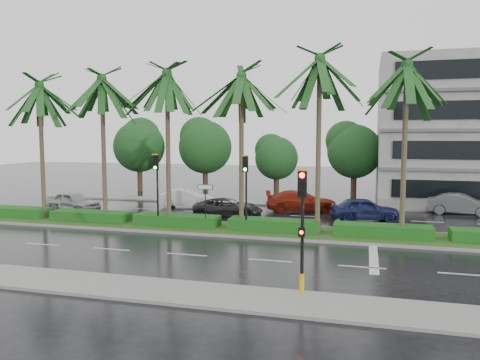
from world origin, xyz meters
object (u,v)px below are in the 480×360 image
(signal_median_left, at_px, (157,179))
(car_darkgrey, at_px, (228,208))
(car_red, at_px, (301,201))
(car_grey, at_px, (461,204))
(signal_near, at_px, (302,226))
(street_sign, at_px, (205,195))
(car_white, at_px, (186,198))
(car_blue, at_px, (364,209))
(car_silver, at_px, (73,202))

(signal_median_left, relative_size, car_darkgrey, 0.92)
(car_red, distance_m, car_grey, 11.21)
(signal_near, distance_m, street_sign, 12.11)
(signal_near, bearing_deg, signal_median_left, 135.91)
(car_white, height_order, car_red, car_red)
(car_darkgrey, distance_m, car_grey, 16.51)
(signal_near, relative_size, car_grey, 0.96)
(signal_median_left, bearing_deg, car_blue, 27.29)
(car_red, bearing_deg, signal_near, 174.42)
(car_darkgrey, bearing_deg, car_silver, 82.88)
(car_red, bearing_deg, car_white, 77.96)
(car_darkgrey, bearing_deg, car_grey, -80.99)
(signal_near, bearing_deg, car_red, 97.75)
(signal_near, bearing_deg, car_white, 122.33)
(signal_near, height_order, car_red, signal_near)
(car_darkgrey, bearing_deg, car_red, -59.37)
(car_darkgrey, bearing_deg, signal_median_left, 138.10)
(street_sign, relative_size, car_silver, 0.60)
(street_sign, bearing_deg, car_darkgrey, 90.00)
(car_blue, bearing_deg, car_darkgrey, 86.11)
(car_blue, xyz_separation_m, car_grey, (6.61, 4.01, -0.01))
(signal_near, distance_m, signal_median_left, 13.93)
(street_sign, height_order, car_darkgrey, street_sign)
(signal_median_left, xyz_separation_m, street_sign, (3.00, 0.18, -0.87))
(signal_near, xyz_separation_m, car_grey, (8.61, 19.89, -1.76))
(signal_near, bearing_deg, car_darkgrey, 115.75)
(signal_median_left, height_order, car_red, signal_median_left)
(street_sign, distance_m, car_silver, 12.49)
(car_darkgrey, xyz_separation_m, car_red, (4.50, 3.86, 0.11))
(signal_near, height_order, car_silver, signal_near)
(street_sign, height_order, car_red, street_sign)
(street_sign, bearing_deg, car_blue, 33.73)
(car_red, bearing_deg, car_silver, 92.02)
(signal_median_left, height_order, street_sign, signal_median_left)
(signal_median_left, xyz_separation_m, car_blue, (12.00, 6.19, -2.24))
(signal_near, bearing_deg, car_silver, 143.39)
(signal_near, bearing_deg, street_sign, 125.34)
(street_sign, bearing_deg, car_grey, 32.70)
(car_silver, relative_size, car_red, 0.82)
(signal_median_left, xyz_separation_m, car_silver, (-8.73, 4.23, -2.26))
(car_red, bearing_deg, car_darkgrey, 117.31)
(signal_near, relative_size, street_sign, 1.68)
(signal_median_left, relative_size, car_grey, 0.96)
(signal_median_left, height_order, car_blue, signal_median_left)
(car_silver, bearing_deg, car_blue, -71.65)
(car_white, height_order, car_darkgrey, car_white)
(car_darkgrey, bearing_deg, car_blue, -91.37)
(car_silver, relative_size, car_darkgrey, 0.91)
(car_silver, bearing_deg, car_grey, -64.73)
(signal_near, distance_m, car_red, 18.62)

